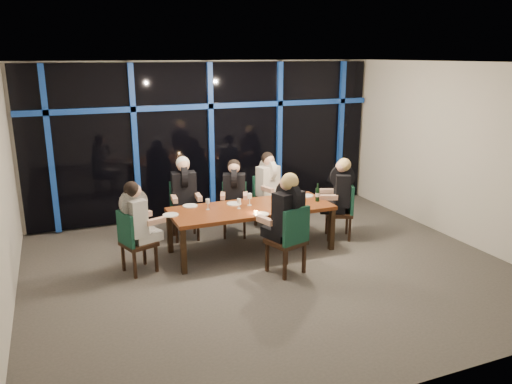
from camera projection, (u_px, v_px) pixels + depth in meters
room at (272, 135)px, 6.93m from camera, size 7.04×7.00×3.02m
window_wall at (211, 137)px, 9.67m from camera, size 6.86×0.43×2.94m
dining_table at (251, 211)px, 8.00m from camera, size 2.60×1.00×0.75m
chair_far_left at (184, 207)px, 8.67m from camera, size 0.50×0.50×0.99m
chair_far_mid at (234, 206)px, 8.81m from camera, size 0.56×0.56×0.93m
chair_far_right at (266, 198)px, 9.26m from camera, size 0.54×0.54×0.96m
chair_end_left at (133, 239)px, 7.21m from camera, size 0.56×0.56×0.94m
chair_end_right at (344, 208)px, 8.62m from camera, size 0.60×0.60×0.97m
chair_near_mid at (290, 237)px, 7.16m from camera, size 0.60×0.60×1.03m
diner_far_left at (184, 186)px, 8.49m from camera, size 0.51×0.63×0.96m
diner_far_mid at (234, 187)px, 8.64m from camera, size 0.57×0.64×0.91m
diner_far_right at (269, 179)px, 9.10m from camera, size 0.55×0.64×0.93m
diner_end_left at (136, 213)px, 7.16m from camera, size 0.64×0.57×0.92m
diner_end_right at (340, 187)px, 8.52m from camera, size 0.66×0.61×0.94m
diner_near_mid at (287, 208)px, 7.11m from camera, size 0.61×0.70×1.01m
plate_far_left at (190, 206)px, 8.01m from camera, size 0.24×0.24×0.01m
plate_far_mid at (234, 204)px, 8.13m from camera, size 0.24×0.24×0.01m
plate_far_right at (289, 194)px, 8.71m from camera, size 0.24×0.24×0.01m
plate_end_left at (171, 215)px, 7.57m from camera, size 0.24×0.24×0.01m
plate_end_right at (307, 196)px, 8.59m from camera, size 0.24×0.24×0.01m
plate_near_mid at (261, 214)px, 7.59m from camera, size 0.24×0.24×0.01m
wine_bottle at (318, 194)px, 8.26m from camera, size 0.07×0.07×0.31m
water_pitcher at (298, 197)px, 8.17m from camera, size 0.12×0.11×0.20m
tea_light at (256, 212)px, 7.67m from camera, size 0.05×0.05×0.03m
wine_glass_a at (239, 201)px, 7.87m from camera, size 0.06×0.06×0.16m
wine_glass_b at (250, 197)px, 8.04m from camera, size 0.08×0.08×0.20m
wine_glass_c at (274, 198)px, 8.00m from camera, size 0.07×0.07×0.17m
wine_glass_d at (208, 202)px, 7.81m from camera, size 0.07×0.07×0.17m
wine_glass_e at (294, 191)px, 8.42m from camera, size 0.06×0.06×0.17m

